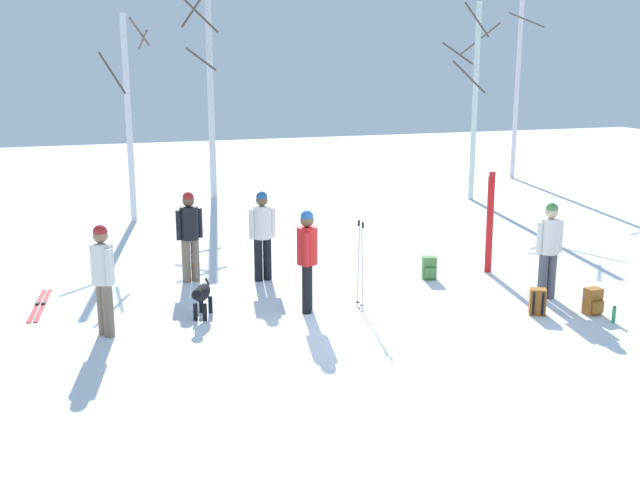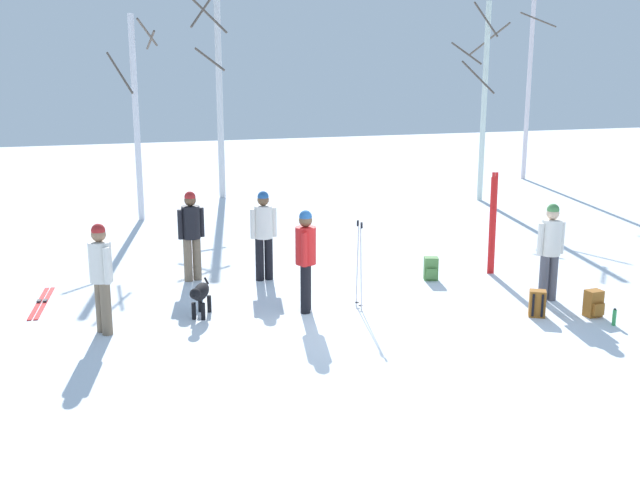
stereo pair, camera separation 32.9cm
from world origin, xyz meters
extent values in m
plane|color=white|center=(0.00, 0.00, 0.00)|extent=(60.00, 60.00, 0.00)
cylinder|color=#72604C|center=(-2.41, 3.87, 0.41)|extent=(0.16, 0.16, 0.82)
cylinder|color=#72604C|center=(-2.58, 3.83, 0.41)|extent=(0.16, 0.16, 0.82)
cylinder|color=black|center=(-2.50, 3.85, 1.13)|extent=(0.34, 0.34, 0.62)
sphere|color=brown|center=(-2.50, 3.85, 1.55)|extent=(0.22, 0.22, 0.22)
sphere|color=#B22626|center=(-2.50, 3.85, 1.61)|extent=(0.21, 0.21, 0.21)
cylinder|color=black|center=(-2.29, 3.89, 1.11)|extent=(0.10, 0.10, 0.56)
cylinder|color=black|center=(-2.70, 3.80, 1.11)|extent=(0.10, 0.10, 0.56)
cylinder|color=#4C4C56|center=(3.10, 0.70, 0.41)|extent=(0.16, 0.16, 0.82)
cylinder|color=#4C4C56|center=(3.28, 0.70, 0.41)|extent=(0.16, 0.16, 0.82)
cylinder|color=silver|center=(3.19, 0.70, 1.13)|extent=(0.34, 0.34, 0.62)
sphere|color=beige|center=(3.19, 0.70, 1.55)|extent=(0.22, 0.22, 0.22)
sphere|color=#4C8C4C|center=(3.19, 0.70, 1.61)|extent=(0.21, 0.21, 0.21)
cylinder|color=silver|center=(2.98, 0.69, 1.11)|extent=(0.10, 0.10, 0.56)
cylinder|color=silver|center=(3.40, 0.70, 1.11)|extent=(0.10, 0.10, 0.56)
cylinder|color=black|center=(-1.28, 3.45, 0.41)|extent=(0.16, 0.16, 0.82)
cylinder|color=black|center=(-1.10, 3.47, 0.41)|extent=(0.16, 0.16, 0.82)
cylinder|color=silver|center=(-1.19, 3.46, 1.13)|extent=(0.34, 0.34, 0.62)
sphere|color=brown|center=(-1.19, 3.46, 1.55)|extent=(0.22, 0.22, 0.22)
sphere|color=#265999|center=(-1.19, 3.46, 1.61)|extent=(0.21, 0.21, 0.21)
cylinder|color=silver|center=(-1.40, 3.44, 1.11)|extent=(0.10, 0.10, 0.56)
cylinder|color=silver|center=(-0.98, 3.48, 1.11)|extent=(0.10, 0.10, 0.56)
cylinder|color=black|center=(-1.01, 1.34, 0.41)|extent=(0.16, 0.16, 0.82)
cylinder|color=black|center=(-0.94, 1.51, 0.41)|extent=(0.16, 0.16, 0.82)
cylinder|color=red|center=(-0.98, 1.43, 1.13)|extent=(0.34, 0.34, 0.62)
sphere|color=brown|center=(-0.98, 1.43, 1.55)|extent=(0.22, 0.22, 0.22)
sphere|color=#265999|center=(-0.98, 1.43, 1.61)|extent=(0.21, 0.21, 0.21)
cylinder|color=red|center=(-1.06, 1.23, 1.11)|extent=(0.10, 0.10, 0.56)
cylinder|color=red|center=(-0.90, 1.62, 1.11)|extent=(0.10, 0.10, 0.56)
cylinder|color=#72604C|center=(-4.18, 1.29, 0.41)|extent=(0.16, 0.16, 0.82)
cylinder|color=#72604C|center=(-4.25, 1.46, 0.41)|extent=(0.16, 0.16, 0.82)
cylinder|color=silver|center=(-4.21, 1.38, 1.13)|extent=(0.34, 0.34, 0.62)
sphere|color=#997051|center=(-4.21, 1.38, 1.55)|extent=(0.22, 0.22, 0.22)
sphere|color=#B22626|center=(-4.21, 1.38, 1.61)|extent=(0.21, 0.21, 0.21)
cylinder|color=silver|center=(-4.13, 1.18, 1.11)|extent=(0.10, 0.10, 0.56)
cylinder|color=silver|center=(-4.30, 1.57, 1.11)|extent=(0.10, 0.10, 0.56)
ellipsoid|color=black|center=(-2.67, 1.73, 0.41)|extent=(0.45, 0.64, 0.26)
sphere|color=black|center=(-2.81, 1.43, 0.48)|extent=(0.18, 0.18, 0.18)
ellipsoid|color=black|center=(-2.83, 1.37, 0.46)|extent=(0.10, 0.12, 0.06)
cylinder|color=black|center=(-2.53, 2.05, 0.49)|extent=(0.11, 0.19, 0.17)
cylinder|color=black|center=(-2.68, 1.52, 0.14)|extent=(0.07, 0.07, 0.28)
cylinder|color=black|center=(-2.82, 1.59, 0.14)|extent=(0.07, 0.07, 0.28)
cylinder|color=black|center=(-2.52, 1.88, 0.14)|extent=(0.07, 0.07, 0.28)
cylinder|color=black|center=(-2.66, 1.94, 0.14)|extent=(0.07, 0.07, 0.28)
cube|color=red|center=(3.11, 2.53, 0.96)|extent=(0.08, 0.05, 1.92)
cube|color=red|center=(3.11, 2.53, 1.96)|extent=(0.06, 0.04, 0.10)
cube|color=red|center=(3.17, 2.51, 0.96)|extent=(0.08, 0.05, 1.92)
cube|color=red|center=(3.17, 2.51, 1.96)|extent=(0.06, 0.04, 0.10)
cube|color=red|center=(-5.15, 3.21, 0.01)|extent=(0.29, 1.81, 0.02)
cube|color=#333338|center=(-5.14, 3.26, 0.03)|extent=(0.08, 0.13, 0.03)
cube|color=red|center=(-5.25, 3.23, 0.01)|extent=(0.29, 1.81, 0.02)
cube|color=#333338|center=(-5.24, 3.28, 0.03)|extent=(0.08, 0.13, 0.03)
cylinder|color=#B2B2BC|center=(-0.08, 1.39, 0.70)|extent=(0.02, 0.10, 1.40)
cylinder|color=black|center=(-0.08, 1.39, 1.45)|extent=(0.04, 0.04, 0.10)
cylinder|color=black|center=(-0.08, 1.39, 0.07)|extent=(0.07, 0.07, 0.01)
cylinder|color=#B2B2BC|center=(-0.08, 1.22, 0.70)|extent=(0.02, 0.10, 1.40)
cylinder|color=black|center=(-0.08, 1.22, 1.45)|extent=(0.04, 0.04, 0.10)
cylinder|color=black|center=(-0.08, 1.22, 0.07)|extent=(0.07, 0.07, 0.01)
cube|color=#4C7F3F|center=(1.84, 2.49, 0.22)|extent=(0.31, 0.27, 0.44)
cube|color=#4C7F3F|center=(1.79, 2.37, 0.15)|extent=(0.20, 0.12, 0.20)
cube|color=black|center=(1.81, 2.63, 0.22)|extent=(0.04, 0.03, 0.37)
cube|color=black|center=(1.94, 2.58, 0.22)|extent=(0.04, 0.03, 0.37)
cube|color=#99591E|center=(3.42, -0.25, 0.22)|extent=(0.27, 0.22, 0.44)
cube|color=#99591E|center=(3.43, -0.38, 0.15)|extent=(0.20, 0.07, 0.20)
cube|color=black|center=(3.34, -0.14, 0.22)|extent=(0.04, 0.03, 0.37)
cube|color=black|center=(3.48, -0.13, 0.22)|extent=(0.04, 0.03, 0.37)
cube|color=#99591E|center=(2.54, 0.02, 0.22)|extent=(0.33, 0.30, 0.44)
cube|color=#99591E|center=(2.61, 0.13, 0.15)|extent=(0.20, 0.15, 0.20)
cube|color=black|center=(2.54, -0.11, 0.22)|extent=(0.04, 0.04, 0.37)
cube|color=black|center=(2.42, -0.04, 0.22)|extent=(0.04, 0.04, 0.37)
cylinder|color=green|center=(3.45, -0.73, 0.13)|extent=(0.06, 0.06, 0.26)
cylinder|color=black|center=(3.45, -0.73, 0.27)|extent=(0.04, 0.04, 0.02)
cylinder|color=silver|center=(-2.94, 9.97, 2.62)|extent=(0.16, 0.16, 5.24)
cylinder|color=brown|center=(-2.58, 9.71, 4.78)|extent=(0.58, 0.79, 0.66)
cylinder|color=brown|center=(-3.30, 9.71, 3.80)|extent=(0.59, 0.78, 1.02)
cylinder|color=brown|center=(-2.47, 10.02, 4.60)|extent=(0.16, 0.96, 0.46)
cylinder|color=silver|center=(-0.28, 12.64, 3.03)|extent=(0.19, 0.19, 6.06)
cylinder|color=brown|center=(-0.60, 12.28, 4.14)|extent=(0.79, 0.72, 0.68)
cylinder|color=brown|center=(-0.65, 13.04, 5.53)|extent=(0.87, 0.82, 1.01)
cylinder|color=brown|center=(-0.57, 12.22, 5.35)|extent=(0.92, 0.67, 0.99)
cylinder|color=silver|center=(7.04, 9.83, 2.88)|extent=(0.16, 0.16, 5.77)
cylinder|color=brown|center=(6.63, 9.53, 3.64)|extent=(0.68, 0.89, 0.94)
cylinder|color=brown|center=(6.33, 9.74, 4.31)|extent=(0.24, 1.45, 0.65)
cylinder|color=brown|center=(6.82, 9.57, 5.24)|extent=(0.61, 0.52, 0.99)
cylinder|color=brown|center=(7.39, 10.29, 4.74)|extent=(0.97, 0.75, 0.95)
cylinder|color=silver|center=(10.69, 13.16, 3.76)|extent=(0.16, 0.16, 7.52)
cylinder|color=brown|center=(10.51, 12.57, 5.45)|extent=(1.21, 0.41, 0.51)
camera|label=1|loc=(-4.72, -9.90, 4.04)|focal=42.20mm
camera|label=2|loc=(-4.41, -10.01, 4.04)|focal=42.20mm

